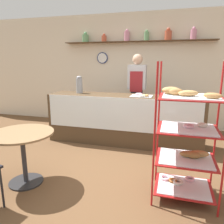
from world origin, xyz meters
TOP-DOWN VIEW (x-y plane):
  - ground_plane at (0.00, 0.00)m, footprint 14.00×14.00m
  - back_wall at (-0.00, 2.63)m, footprint 10.00×0.30m
  - display_counter at (0.00, 1.27)m, footprint 2.94×0.63m
  - pastry_rack at (1.08, -0.27)m, footprint 0.71×0.57m
  - person_worker at (0.16, 1.83)m, footprint 0.37×0.23m
  - cafe_table at (-0.92, -0.53)m, footprint 0.80×0.80m
  - coffee_carafe at (-0.94, 1.32)m, footprint 0.13×0.13m
  - donut_tray_counter at (0.35, 1.22)m, footprint 0.39×0.33m

SIDE VIEW (x-z plane):
  - ground_plane at x=0.00m, z-range 0.00..0.00m
  - display_counter at x=0.00m, z-range 0.00..0.95m
  - cafe_table at x=-0.92m, z-range 0.18..0.88m
  - pastry_rack at x=1.08m, z-range -0.07..1.51m
  - person_worker at x=0.16m, z-range 0.09..1.82m
  - donut_tray_counter at x=0.35m, z-range 0.94..0.99m
  - coffee_carafe at x=-0.94m, z-range 0.95..1.29m
  - back_wall at x=0.00m, z-range 0.02..2.72m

